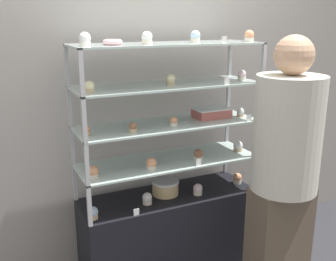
# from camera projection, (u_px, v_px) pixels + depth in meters

# --- Properties ---
(back_wall) EXTENTS (8.00, 0.05, 2.60)m
(back_wall) POSITION_uv_depth(u_px,v_px,m) (147.00, 88.00, 2.85)
(back_wall) COLOR gray
(back_wall) RESTS_ON ground_plane
(display_base) EXTENTS (1.22, 0.41, 0.60)m
(display_base) POSITION_uv_depth(u_px,v_px,m) (168.00, 233.00, 2.82)
(display_base) COLOR black
(display_base) RESTS_ON ground_plane
(display_riser_lower) EXTENTS (1.22, 0.41, 0.26)m
(display_riser_lower) POSITION_uv_depth(u_px,v_px,m) (168.00, 162.00, 2.67)
(display_riser_lower) COLOR #B7B7BC
(display_riser_lower) RESTS_ON display_base
(display_riser_middle) EXTENTS (1.22, 0.41, 0.26)m
(display_riser_middle) POSITION_uv_depth(u_px,v_px,m) (168.00, 125.00, 2.60)
(display_riser_middle) COLOR #B7B7BC
(display_riser_middle) RESTS_ON display_riser_lower
(display_riser_upper) EXTENTS (1.22, 0.41, 0.26)m
(display_riser_upper) POSITION_uv_depth(u_px,v_px,m) (168.00, 87.00, 2.53)
(display_riser_upper) COLOR #B7B7BC
(display_riser_upper) RESTS_ON display_riser_middle
(display_riser_top) EXTENTS (1.22, 0.41, 0.26)m
(display_riser_top) POSITION_uv_depth(u_px,v_px,m) (168.00, 46.00, 2.46)
(display_riser_top) COLOR #B7B7BC
(display_riser_top) RESTS_ON display_riser_upper
(layer_cake_centerpiece) EXTENTS (0.19, 0.19, 0.10)m
(layer_cake_centerpiece) POSITION_uv_depth(u_px,v_px,m) (165.00, 187.00, 2.73)
(layer_cake_centerpiece) COLOR #DBBC84
(layer_cake_centerpiece) RESTS_ON display_base
(sheet_cake_frosted) EXTENTS (0.25, 0.16, 0.07)m
(sheet_cake_frosted) POSITION_uv_depth(u_px,v_px,m) (212.00, 113.00, 2.74)
(sheet_cake_frosted) COLOR #C66660
(sheet_cake_frosted) RESTS_ON display_riser_middle
(cupcake_0) EXTENTS (0.07, 0.07, 0.08)m
(cupcake_0) POSITION_uv_depth(u_px,v_px,m) (93.00, 213.00, 2.40)
(cupcake_0) COLOR #CCB28C
(cupcake_0) RESTS_ON display_base
(cupcake_1) EXTENTS (0.07, 0.07, 0.08)m
(cupcake_1) POSITION_uv_depth(u_px,v_px,m) (147.00, 199.00, 2.59)
(cupcake_1) COLOR beige
(cupcake_1) RESTS_ON display_base
(cupcake_2) EXTENTS (0.07, 0.07, 0.08)m
(cupcake_2) POSITION_uv_depth(u_px,v_px,m) (198.00, 189.00, 2.73)
(cupcake_2) COLOR beige
(cupcake_2) RESTS_ON display_base
(cupcake_3) EXTENTS (0.07, 0.07, 0.08)m
(cupcake_3) POSITION_uv_depth(u_px,v_px,m) (237.00, 178.00, 2.92)
(cupcake_3) COLOR beige
(cupcake_3) RESTS_ON display_base
(price_tag_0) EXTENTS (0.04, 0.00, 0.04)m
(price_tag_0) POSITION_uv_depth(u_px,v_px,m) (136.00, 212.00, 2.44)
(price_tag_0) COLOR white
(price_tag_0) RESTS_ON display_base
(cupcake_4) EXTENTS (0.07, 0.07, 0.08)m
(cupcake_4) POSITION_uv_depth(u_px,v_px,m) (93.00, 172.00, 2.36)
(cupcake_4) COLOR beige
(cupcake_4) RESTS_ON display_riser_lower
(cupcake_5) EXTENTS (0.07, 0.07, 0.08)m
(cupcake_5) POSITION_uv_depth(u_px,v_px,m) (151.00, 164.00, 2.49)
(cupcake_5) COLOR beige
(cupcake_5) RESTS_ON display_riser_lower
(cupcake_6) EXTENTS (0.07, 0.07, 0.08)m
(cupcake_6) POSITION_uv_depth(u_px,v_px,m) (198.00, 155.00, 2.66)
(cupcake_6) COLOR beige
(cupcake_6) RESTS_ON display_riser_lower
(cupcake_7) EXTENTS (0.07, 0.07, 0.08)m
(cupcake_7) POSITION_uv_depth(u_px,v_px,m) (238.00, 146.00, 2.83)
(cupcake_7) COLOR #CCB28C
(cupcake_7) RESTS_ON display_riser_lower
(price_tag_1) EXTENTS (0.04, 0.00, 0.04)m
(price_tag_1) POSITION_uv_depth(u_px,v_px,m) (199.00, 163.00, 2.55)
(price_tag_1) COLOR white
(price_tag_1) RESTS_ON display_riser_lower
(cupcake_8) EXTENTS (0.05, 0.05, 0.06)m
(cupcake_8) POSITION_uv_depth(u_px,v_px,m) (86.00, 131.00, 2.31)
(cupcake_8) COLOR #CCB28C
(cupcake_8) RESTS_ON display_riser_middle
(cupcake_9) EXTENTS (0.05, 0.05, 0.06)m
(cupcake_9) POSITION_uv_depth(u_px,v_px,m) (133.00, 127.00, 2.38)
(cupcake_9) COLOR #CCB28C
(cupcake_9) RESTS_ON display_riser_middle
(cupcake_10) EXTENTS (0.05, 0.05, 0.06)m
(cupcake_10) POSITION_uv_depth(u_px,v_px,m) (173.00, 122.00, 2.51)
(cupcake_10) COLOR white
(cupcake_10) RESTS_ON display_riser_middle
(cupcake_11) EXTENTS (0.05, 0.05, 0.06)m
(cupcake_11) POSITION_uv_depth(u_px,v_px,m) (240.00, 112.00, 2.76)
(cupcake_11) COLOR #CCB28C
(cupcake_11) RESTS_ON display_riser_middle
(price_tag_2) EXTENTS (0.04, 0.00, 0.04)m
(price_tag_2) POSITION_uv_depth(u_px,v_px,m) (249.00, 118.00, 2.64)
(price_tag_2) COLOR white
(price_tag_2) RESTS_ON display_riser_middle
(cupcake_12) EXTENTS (0.06, 0.06, 0.07)m
(cupcake_12) POSITION_uv_depth(u_px,v_px,m) (89.00, 87.00, 2.21)
(cupcake_12) COLOR #CCB28C
(cupcake_12) RESTS_ON display_riser_upper
(cupcake_13) EXTENTS (0.06, 0.06, 0.07)m
(cupcake_13) POSITION_uv_depth(u_px,v_px,m) (171.00, 80.00, 2.48)
(cupcake_13) COLOR #CCB28C
(cupcake_13) RESTS_ON display_riser_upper
(cupcake_14) EXTENTS (0.06, 0.06, 0.07)m
(cupcake_14) POSITION_uv_depth(u_px,v_px,m) (242.00, 75.00, 2.70)
(cupcake_14) COLOR beige
(cupcake_14) RESTS_ON display_riser_upper
(price_tag_3) EXTENTS (0.04, 0.00, 0.04)m
(price_tag_3) POSITION_uv_depth(u_px,v_px,m) (227.00, 81.00, 2.49)
(price_tag_3) COLOR white
(price_tag_3) RESTS_ON display_riser_upper
(cupcake_15) EXTENTS (0.06, 0.06, 0.08)m
(cupcake_15) POSITION_uv_depth(u_px,v_px,m) (85.00, 39.00, 2.15)
(cupcake_15) COLOR white
(cupcake_15) RESTS_ON display_riser_top
(cupcake_16) EXTENTS (0.06, 0.06, 0.08)m
(cupcake_16) POSITION_uv_depth(u_px,v_px,m) (147.00, 38.00, 2.30)
(cupcake_16) COLOR beige
(cupcake_16) RESTS_ON display_riser_top
(cupcake_17) EXTENTS (0.06, 0.06, 0.08)m
(cupcake_17) POSITION_uv_depth(u_px,v_px,m) (195.00, 37.00, 2.48)
(cupcake_17) COLOR beige
(cupcake_17) RESTS_ON display_riser_top
(cupcake_18) EXTENTS (0.06, 0.06, 0.08)m
(cupcake_18) POSITION_uv_depth(u_px,v_px,m) (249.00, 36.00, 2.58)
(cupcake_18) COLOR beige
(cupcake_18) RESTS_ON display_riser_top
(price_tag_4) EXTENTS (0.04, 0.00, 0.04)m
(price_tag_4) POSITION_uv_depth(u_px,v_px,m) (224.00, 40.00, 2.41)
(price_tag_4) COLOR white
(price_tag_4) RESTS_ON display_riser_top
(donut_glazed) EXTENTS (0.12, 0.12, 0.03)m
(donut_glazed) POSITION_uv_depth(u_px,v_px,m) (113.00, 42.00, 2.27)
(donut_glazed) COLOR #EFB2BC
(donut_glazed) RESTS_ON display_riser_top
(customer_figure) EXTENTS (0.40, 0.40, 1.70)m
(customer_figure) POSITION_uv_depth(u_px,v_px,m) (284.00, 170.00, 2.35)
(customer_figure) COLOR brown
(customer_figure) RESTS_ON ground_plane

